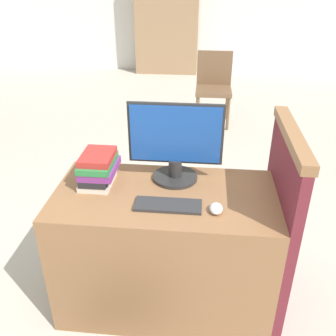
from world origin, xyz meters
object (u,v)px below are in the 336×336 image
object	(u,v)px
mouse	(216,208)
keyboard	(168,205)
far_chair	(214,84)
monitor	(175,143)
book_stack	(98,168)

from	to	relation	value
mouse	keyboard	bearing A→B (deg)	174.78
keyboard	far_chair	distance (m)	3.16
mouse	far_chair	size ratio (longest dim) A/B	0.10
keyboard	far_chair	size ratio (longest dim) A/B	0.38
monitor	book_stack	size ratio (longest dim) A/B	1.96
monitor	keyboard	world-z (taller)	monitor
monitor	keyboard	bearing A→B (deg)	-92.29
book_stack	keyboard	bearing A→B (deg)	-25.93
keyboard	monitor	bearing A→B (deg)	87.71
mouse	book_stack	world-z (taller)	book_stack
monitor	book_stack	xyz separation A→B (m)	(-0.41, -0.09, -0.13)
keyboard	book_stack	size ratio (longest dim) A/B	1.28
monitor	far_chair	world-z (taller)	monitor
keyboard	far_chair	world-z (taller)	far_chair
keyboard	book_stack	bearing A→B (deg)	154.07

